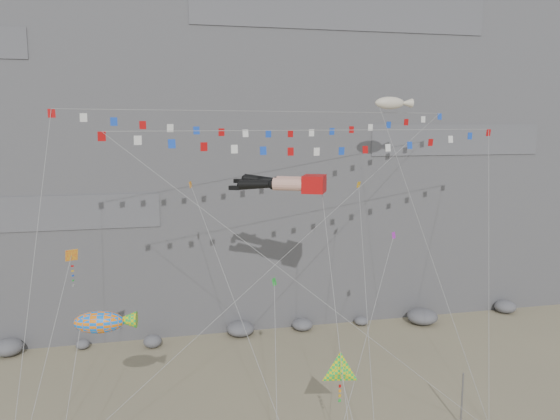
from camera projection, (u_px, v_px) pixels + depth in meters
cliff at (218, 75)px, 61.54m from camera, size 80.00×28.00×50.00m
talus_boulders at (240, 329)px, 50.89m from camera, size 60.00×3.00×1.20m
anchor_pole_right at (462, 400)px, 35.44m from camera, size 0.12×0.12×3.64m
legs_kite at (288, 184)px, 38.44m from camera, size 6.89×17.28×20.81m
flag_banner_upper at (279, 112)px, 41.31m from camera, size 33.04×17.72×30.10m
flag_banner_lower at (330, 131)px, 37.98m from camera, size 29.78×11.68×22.33m
harlequin_kite at (71, 256)px, 33.86m from camera, size 3.34×9.63×14.63m
fish_windsock at (99, 322)px, 31.23m from camera, size 4.36×5.26×9.62m
delta_kite at (340, 372)px, 31.83m from camera, size 2.45×6.60×7.99m
blimp_windsock at (390, 104)px, 45.32m from camera, size 3.76×14.10×25.16m
small_kite_a at (193, 191)px, 39.61m from camera, size 5.34×15.58×21.83m
small_kite_b at (392, 240)px, 38.80m from camera, size 9.01×11.13×17.77m
small_kite_c at (274, 285)px, 35.33m from camera, size 2.35×9.57×13.05m
small_kite_d at (359, 190)px, 42.76m from camera, size 5.10×16.15×21.88m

